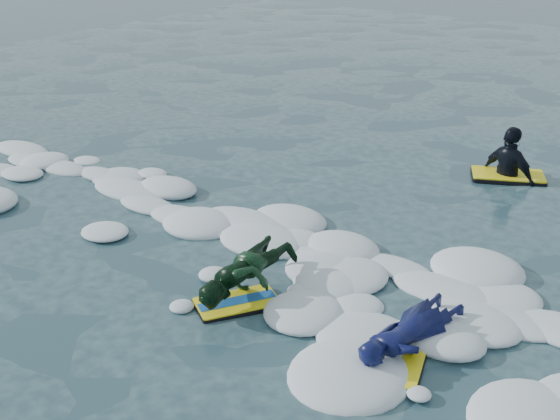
{
  "coord_description": "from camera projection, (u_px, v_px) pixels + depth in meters",
  "views": [
    {
      "loc": [
        4.76,
        -5.15,
        4.09
      ],
      "look_at": [
        -0.11,
        1.6,
        0.41
      ],
      "focal_mm": 45.0,
      "sensor_mm": 36.0,
      "label": 1
    }
  ],
  "objects": [
    {
      "name": "ground",
      "position": [
        206.0,
        291.0,
        8.02
      ],
      "size": [
        120.0,
        120.0,
        0.0
      ],
      "primitive_type": "plane",
      "color": "#192F3D",
      "rests_on": "ground"
    },
    {
      "name": "prone_child_unit",
      "position": [
        247.0,
        277.0,
        7.74
      ],
      "size": [
        0.91,
        1.41,
        0.54
      ],
      "rotation": [
        0.0,
        0.0,
        1.01
      ],
      "color": "black",
      "rests_on": "ground"
    },
    {
      "name": "waiting_rider_unit",
      "position": [
        508.0,
        178.0,
        11.25
      ],
      "size": [
        1.29,
        1.05,
        1.71
      ],
      "rotation": [
        0.0,
        0.0,
        0.43
      ],
      "color": "black",
      "rests_on": "ground"
    },
    {
      "name": "prone_woman_unit",
      "position": [
        409.0,
        334.0,
        6.88
      ],
      "size": [
        0.77,
        1.53,
        0.37
      ],
      "rotation": [
        0.0,
        0.0,
        1.85
      ],
      "color": "black",
      "rests_on": "ground"
    },
    {
      "name": "foam_band",
      "position": [
        261.0,
        257.0,
        8.79
      ],
      "size": [
        12.0,
        3.1,
        0.3
      ],
      "primitive_type": null,
      "color": "white",
      "rests_on": "ground"
    }
  ]
}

